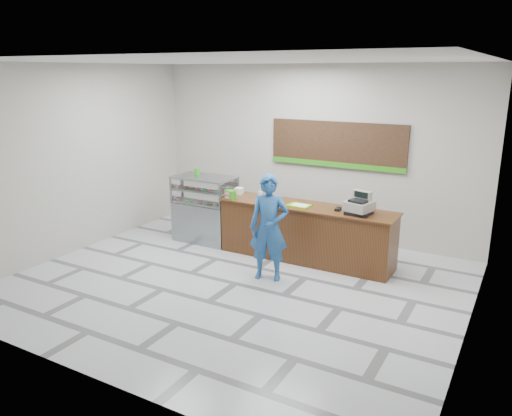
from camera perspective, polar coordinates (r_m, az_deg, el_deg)
The scene contains 16 objects.
floor at distance 8.25m, azimuth -2.37°, elevation -8.62°, with size 7.00×7.00×0.00m, color #BCBCC1.
back_wall at distance 10.33m, azimuth 6.36°, elevation 6.37°, with size 7.00×7.00×0.00m, color #B9B4AA.
ceiling at distance 7.54m, azimuth -2.68°, elevation 16.48°, with size 7.00×7.00×0.00m, color silver.
sales_counter at distance 9.11m, azimuth 5.70°, elevation -2.84°, with size 3.26×0.76×1.03m.
display_case at distance 10.11m, azimuth -5.84°, elevation -0.04°, with size 1.22×0.72×1.33m.
menu_board at distance 10.06m, azimuth 9.20°, elevation 7.08°, with size 2.80×0.06×0.90m.
cash_register at distance 8.55m, azimuth 11.74°, elevation 0.27°, with size 0.49×0.50×0.38m.
card_terminal at distance 8.72m, azimuth 9.35°, elevation -0.12°, with size 0.09×0.18×0.04m, color black.
serving_tray at distance 8.91m, azimuth 4.96°, elevation 0.29°, with size 0.42×0.31×0.02m.
napkin_box at distance 9.75m, azimuth -1.94°, elevation 1.97°, with size 0.15×0.15×0.12m, color white.
straw_cup at distance 9.44m, azimuth 0.48°, elevation 1.52°, with size 0.08×0.08×0.12m, color silver.
promo_box at distance 9.36m, azimuth -2.95°, elevation 1.53°, with size 0.19×0.13×0.17m, color #32981A.
donut_decal at distance 8.63m, azimuth 10.80°, elevation -0.49°, with size 0.15×0.15×0.00m, color pink.
green_cup_left at distance 10.21m, azimuth -6.85°, elevation 4.21°, with size 0.08×0.08×0.13m, color #32981A.
green_cup_right at distance 10.17m, azimuth -6.68°, elevation 4.18°, with size 0.08×0.08×0.13m, color #32981A.
customer at distance 8.15m, azimuth 1.48°, elevation -2.26°, with size 0.64×0.42×1.77m, color #245696.
Camera 1 is at (4.00, -6.39, 3.36)m, focal length 35.00 mm.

